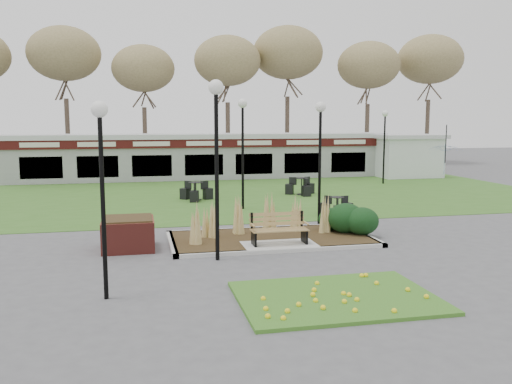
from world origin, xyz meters
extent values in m
plane|color=#515154|center=(0.00, 0.00, 0.00)|extent=(100.00, 100.00, 0.00)
cube|color=#376620|center=(0.00, 12.00, 0.01)|extent=(34.00, 16.00, 0.02)
cube|color=#39611B|center=(0.00, -4.60, 0.04)|extent=(4.20, 3.00, 0.08)
cube|color=#2F2212|center=(0.00, 1.20, 0.06)|extent=(6.22, 3.22, 0.12)
cube|color=#B7B7B2|center=(0.00, -0.41, 0.06)|extent=(6.40, 0.18, 0.12)
cube|color=#B7B7B2|center=(0.00, 2.81, 0.06)|extent=(6.40, 0.18, 0.12)
cube|color=#B7B7B2|center=(-3.11, 1.20, 0.06)|extent=(0.18, 3.40, 0.12)
cube|color=#B7B7B2|center=(3.11, 1.20, 0.06)|extent=(0.18, 3.40, 0.12)
cube|color=#B7B7B2|center=(0.00, 0.15, 0.07)|extent=(2.20, 1.20, 0.13)
cone|color=tan|center=(-1.90, 1.60, 0.70)|extent=(0.36, 0.36, 1.15)
cone|color=tan|center=(-0.90, 2.00, 0.70)|extent=(0.36, 0.36, 1.15)
cone|color=tan|center=(0.20, 2.20, 0.70)|extent=(0.36, 0.36, 1.15)
cone|color=tan|center=(1.10, 2.00, 0.70)|extent=(0.36, 0.36, 1.15)
cone|color=tan|center=(1.90, 1.60, 0.70)|extent=(0.36, 0.36, 1.15)
cone|color=tan|center=(-2.40, 0.80, 0.70)|extent=(0.36, 0.36, 1.15)
ellipsoid|color=black|center=(2.60, 1.40, 0.59)|extent=(1.21, 1.10, 0.99)
ellipsoid|color=black|center=(3.00, 1.00, 0.54)|extent=(1.10, 1.00, 0.90)
ellipsoid|color=black|center=(2.90, 1.90, 0.53)|extent=(1.06, 0.96, 0.86)
ellipsoid|color=black|center=(2.30, 1.90, 0.48)|extent=(0.92, 0.84, 0.76)
cube|color=#A9834C|center=(0.00, 0.15, 0.56)|extent=(1.70, 0.57, 0.04)
cube|color=#A9834C|center=(0.00, 0.46, 0.84)|extent=(1.70, 0.13, 0.44)
cube|color=black|center=(-0.78, 0.15, 0.34)|extent=(0.06, 0.55, 0.42)
cube|color=black|center=(0.78, 0.15, 0.34)|extent=(0.06, 0.55, 0.42)
cube|color=black|center=(-0.78, 0.45, 0.81)|extent=(0.06, 0.06, 0.50)
cube|color=black|center=(0.78, 0.45, 0.81)|extent=(0.06, 0.06, 0.50)
cube|color=#A9834C|center=(-0.82, 0.13, 0.74)|extent=(0.05, 0.50, 0.04)
cube|color=#A9834C|center=(0.82, 0.13, 0.74)|extent=(0.05, 0.50, 0.04)
cube|color=maroon|center=(-4.40, 1.00, 0.45)|extent=(1.50, 1.50, 0.90)
cube|color=#2F2212|center=(-4.40, 1.00, 0.92)|extent=(1.40, 1.40, 0.06)
cube|color=gray|center=(0.00, 20.00, 1.30)|extent=(24.00, 3.00, 2.60)
cube|color=#400F0D|center=(0.00, 18.45, 2.35)|extent=(24.00, 0.18, 0.55)
cube|color=silver|center=(0.00, 20.00, 2.75)|extent=(24.60, 3.40, 0.30)
cube|color=silver|center=(0.00, 18.34, 2.35)|extent=(22.00, 0.02, 0.28)
cube|color=black|center=(0.00, 18.55, 1.00)|extent=(22.00, 0.10, 1.30)
cube|color=white|center=(13.50, 18.00, 1.30)|extent=(4.00, 3.00, 2.60)
cube|color=silver|center=(13.50, 18.00, 2.70)|extent=(4.40, 3.40, 0.25)
cylinder|color=#47382B|center=(-9.00, 28.00, 2.59)|extent=(0.36, 0.36, 5.17)
ellipsoid|color=olive|center=(-9.00, 28.00, 8.39)|extent=(5.24, 5.24, 3.93)
cylinder|color=#47382B|center=(-3.00, 28.00, 2.59)|extent=(0.36, 0.36, 5.17)
ellipsoid|color=olive|center=(-3.00, 28.00, 8.39)|extent=(5.24, 5.24, 3.93)
cylinder|color=#47382B|center=(3.00, 28.00, 2.59)|extent=(0.36, 0.36, 5.17)
ellipsoid|color=olive|center=(3.00, 28.00, 8.39)|extent=(5.24, 5.24, 3.93)
cylinder|color=#47382B|center=(9.00, 28.00, 2.59)|extent=(0.36, 0.36, 5.17)
ellipsoid|color=olive|center=(9.00, 28.00, 8.39)|extent=(5.24, 5.24, 3.93)
cylinder|color=#47382B|center=(15.00, 28.00, 2.59)|extent=(0.36, 0.36, 5.17)
ellipsoid|color=olive|center=(15.00, 28.00, 8.39)|extent=(5.24, 5.24, 3.93)
cylinder|color=#47382B|center=(21.00, 28.00, 2.59)|extent=(0.36, 0.36, 5.17)
ellipsoid|color=olive|center=(21.00, 28.00, 8.39)|extent=(5.24, 5.24, 3.93)
cylinder|color=black|center=(-4.81, -3.50, 1.94)|extent=(0.10, 0.10, 3.87)
sphere|color=white|center=(-4.81, -3.50, 4.03)|extent=(0.35, 0.35, 0.35)
cylinder|color=black|center=(2.29, 3.20, 2.05)|extent=(0.10, 0.10, 4.09)
sphere|color=white|center=(2.29, 3.20, 4.26)|extent=(0.37, 0.37, 0.37)
cylinder|color=black|center=(-2.00, -0.80, 2.24)|extent=(0.11, 0.11, 4.48)
sphere|color=white|center=(-2.00, -0.80, 4.66)|extent=(0.40, 0.40, 0.40)
cylinder|color=black|center=(0.30, 7.36, 2.16)|extent=(0.11, 0.11, 4.31)
sphere|color=white|center=(0.30, 7.36, 4.48)|extent=(0.39, 0.39, 0.39)
cylinder|color=black|center=(10.23, 14.57, 2.00)|extent=(0.10, 0.10, 4.00)
sphere|color=white|center=(10.23, 14.57, 4.16)|extent=(0.36, 0.36, 0.36)
cylinder|color=black|center=(-1.41, 10.31, 0.04)|extent=(0.50, 0.50, 0.03)
cylinder|color=black|center=(-1.41, 10.31, 0.44)|extent=(0.06, 0.06, 0.82)
cylinder|color=black|center=(-1.41, 10.31, 0.87)|extent=(0.69, 0.69, 0.03)
cube|color=black|center=(-0.80, 10.50, 0.28)|extent=(0.49, 0.49, 0.53)
cube|color=black|center=(-1.87, 10.74, 0.28)|extent=(0.55, 0.55, 0.53)
cube|color=black|center=(-1.54, 9.70, 0.28)|extent=(0.46, 0.46, 0.53)
cylinder|color=black|center=(3.69, 5.08, 0.03)|extent=(0.42, 0.42, 0.03)
cylinder|color=black|center=(3.69, 5.08, 0.38)|extent=(0.05, 0.05, 0.69)
cylinder|color=black|center=(3.69, 5.08, 0.73)|extent=(0.58, 0.58, 0.02)
cube|color=black|center=(4.20, 5.21, 0.24)|extent=(0.40, 0.40, 0.44)
cube|color=black|center=(3.32, 5.46, 0.24)|extent=(0.46, 0.46, 0.44)
cube|color=black|center=(3.54, 4.57, 0.24)|extent=(0.41, 0.41, 0.44)
cylinder|color=black|center=(4.05, 11.02, 0.04)|extent=(0.50, 0.50, 0.03)
cylinder|color=black|center=(4.05, 11.02, 0.44)|extent=(0.06, 0.06, 0.82)
cylinder|color=black|center=(4.05, 11.02, 0.86)|extent=(0.68, 0.68, 0.03)
cube|color=black|center=(4.58, 11.37, 0.28)|extent=(0.54, 0.54, 0.52)
cube|color=black|center=(3.49, 11.30, 0.28)|extent=(0.52, 0.52, 0.52)
cube|color=black|center=(4.09, 10.40, 0.28)|extent=(0.41, 0.41, 0.52)
cylinder|color=black|center=(13.31, 13.00, 1.10)|extent=(0.06, 0.06, 2.20)
imported|color=#376AC1|center=(13.31, 13.00, 1.53)|extent=(2.36, 2.39, 1.76)
imported|color=black|center=(-10.03, 24.49, 0.63)|extent=(3.94, 1.75, 1.26)
camera|label=1|loc=(-4.08, -15.13, 3.82)|focal=38.00mm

